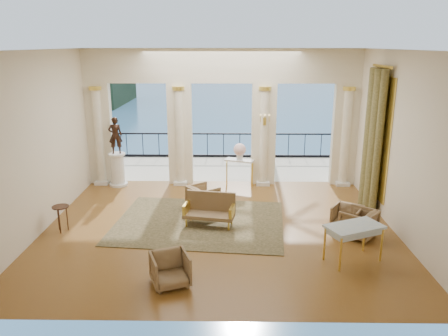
{
  "coord_description": "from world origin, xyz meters",
  "views": [
    {
      "loc": [
        0.3,
        -10.53,
        4.64
      ],
      "look_at": [
        0.13,
        0.6,
        1.46
      ],
      "focal_mm": 35.0,
      "sensor_mm": 36.0,
      "label": 1
    }
  ],
  "objects_px": {
    "armchair_b": "(347,217)",
    "armchair_d": "(203,196)",
    "armchair_a": "(170,268)",
    "pedestal": "(118,170)",
    "armchair_c": "(359,222)",
    "statue": "(115,135)",
    "side_table": "(61,210)",
    "settee": "(210,209)",
    "console_table": "(240,164)",
    "game_table": "(354,229)"
  },
  "relations": [
    {
      "from": "pedestal",
      "to": "console_table",
      "type": "distance_m",
      "value": 4.11
    },
    {
      "from": "armchair_b",
      "to": "game_table",
      "type": "bearing_deg",
      "value": -68.17
    },
    {
      "from": "settee",
      "to": "armchair_a",
      "type": "bearing_deg",
      "value": -91.47
    },
    {
      "from": "statue",
      "to": "armchair_b",
      "type": "bearing_deg",
      "value": 137.85
    },
    {
      "from": "pedestal",
      "to": "settee",
      "type": "bearing_deg",
      "value": -45.18
    },
    {
      "from": "game_table",
      "to": "side_table",
      "type": "relative_size",
      "value": 2.03
    },
    {
      "from": "console_table",
      "to": "side_table",
      "type": "height_order",
      "value": "console_table"
    },
    {
      "from": "pedestal",
      "to": "armchair_d",
      "type": "bearing_deg",
      "value": -35.32
    },
    {
      "from": "armchair_a",
      "to": "statue",
      "type": "distance_m",
      "value": 6.95
    },
    {
      "from": "armchair_b",
      "to": "statue",
      "type": "distance_m",
      "value": 7.79
    },
    {
      "from": "armchair_b",
      "to": "armchair_d",
      "type": "height_order",
      "value": "armchair_d"
    },
    {
      "from": "console_table",
      "to": "pedestal",
      "type": "bearing_deg",
      "value": -159.08
    },
    {
      "from": "armchair_a",
      "to": "armchair_d",
      "type": "height_order",
      "value": "armchair_d"
    },
    {
      "from": "armchair_a",
      "to": "settee",
      "type": "height_order",
      "value": "settee"
    },
    {
      "from": "armchair_a",
      "to": "side_table",
      "type": "relative_size",
      "value": 1.07
    },
    {
      "from": "armchair_c",
      "to": "settee",
      "type": "height_order",
      "value": "settee"
    },
    {
      "from": "armchair_b",
      "to": "statue",
      "type": "relative_size",
      "value": 0.58
    },
    {
      "from": "statue",
      "to": "console_table",
      "type": "xyz_separation_m",
      "value": [
        4.1,
        0.05,
        -0.98
      ]
    },
    {
      "from": "game_table",
      "to": "statue",
      "type": "distance_m",
      "value": 8.4
    },
    {
      "from": "armchair_b",
      "to": "armchair_d",
      "type": "xyz_separation_m",
      "value": [
        -3.79,
        1.42,
        0.03
      ]
    },
    {
      "from": "settee",
      "to": "pedestal",
      "type": "height_order",
      "value": "pedestal"
    },
    {
      "from": "armchair_c",
      "to": "statue",
      "type": "height_order",
      "value": "statue"
    },
    {
      "from": "armchair_a",
      "to": "armchair_b",
      "type": "height_order",
      "value": "armchair_a"
    },
    {
      "from": "settee",
      "to": "statue",
      "type": "xyz_separation_m",
      "value": [
        -3.26,
        3.28,
        1.3
      ]
    },
    {
      "from": "settee",
      "to": "game_table",
      "type": "height_order",
      "value": "settee"
    },
    {
      "from": "armchair_a",
      "to": "armchair_c",
      "type": "distance_m",
      "value": 4.94
    },
    {
      "from": "armchair_b",
      "to": "game_table",
      "type": "height_order",
      "value": "game_table"
    },
    {
      "from": "game_table",
      "to": "console_table",
      "type": "height_order",
      "value": "console_table"
    },
    {
      "from": "settee",
      "to": "statue",
      "type": "bearing_deg",
      "value": 145.47
    },
    {
      "from": "armchair_d",
      "to": "side_table",
      "type": "distance_m",
      "value": 3.88
    },
    {
      "from": "settee",
      "to": "game_table",
      "type": "xyz_separation_m",
      "value": [
        3.24,
        -1.95,
        0.32
      ]
    },
    {
      "from": "settee",
      "to": "console_table",
      "type": "height_order",
      "value": "console_table"
    },
    {
      "from": "armchair_a",
      "to": "pedestal",
      "type": "bearing_deg",
      "value": 91.62
    },
    {
      "from": "armchair_c",
      "to": "console_table",
      "type": "height_order",
      "value": "console_table"
    },
    {
      "from": "side_table",
      "to": "game_table",
      "type": "bearing_deg",
      "value": -11.73
    },
    {
      "from": "armchair_a",
      "to": "armchair_c",
      "type": "relative_size",
      "value": 0.94
    },
    {
      "from": "settee",
      "to": "game_table",
      "type": "bearing_deg",
      "value": -20.39
    },
    {
      "from": "side_table",
      "to": "statue",
      "type": "bearing_deg",
      "value": 82.46
    },
    {
      "from": "armchair_c",
      "to": "statue",
      "type": "distance_m",
      "value": 8.14
    },
    {
      "from": "armchair_d",
      "to": "armchair_c",
      "type": "bearing_deg",
      "value": -152.8
    },
    {
      "from": "armchair_c",
      "to": "side_table",
      "type": "xyz_separation_m",
      "value": [
        -7.47,
        0.21,
        0.2
      ]
    },
    {
      "from": "statue",
      "to": "console_table",
      "type": "distance_m",
      "value": 4.21
    },
    {
      "from": "armchair_b",
      "to": "statue",
      "type": "xyz_separation_m",
      "value": [
        -6.8,
        3.55,
        1.38
      ]
    },
    {
      "from": "statue",
      "to": "side_table",
      "type": "height_order",
      "value": "statue"
    },
    {
      "from": "statue",
      "to": "console_table",
      "type": "relative_size",
      "value": 1.19
    },
    {
      "from": "armchair_d",
      "to": "game_table",
      "type": "bearing_deg",
      "value": -169.36
    },
    {
      "from": "armchair_b",
      "to": "console_table",
      "type": "relative_size",
      "value": 0.69
    },
    {
      "from": "armchair_a",
      "to": "settee",
      "type": "xyz_separation_m",
      "value": [
        0.65,
        3.02,
        0.07
      ]
    },
    {
      "from": "pedestal",
      "to": "side_table",
      "type": "relative_size",
      "value": 1.64
    },
    {
      "from": "armchair_b",
      "to": "armchair_d",
      "type": "relative_size",
      "value": 0.91
    }
  ]
}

